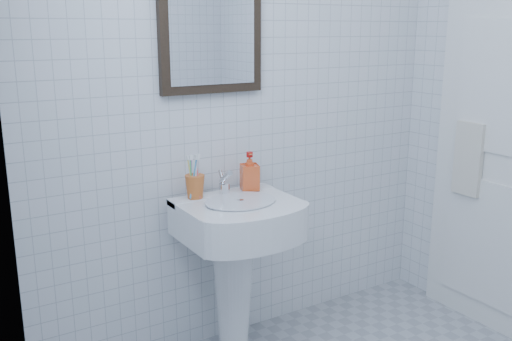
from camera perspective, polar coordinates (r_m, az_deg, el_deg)
wall_back at (r=2.74m, az=-0.72°, el=8.25°), size 2.20×0.02×2.50m
wall_left at (r=1.21m, az=-16.32°, el=0.27°), size 0.02×2.40×2.50m
washbasin at (r=2.63m, az=-2.09°, el=-8.17°), size 0.52×0.38×0.79m
faucet at (r=2.61m, az=-3.17°, el=-1.34°), size 0.05×0.11×0.12m
toothbrush_cup at (r=2.55m, az=-6.12°, el=-1.61°), size 0.11×0.11×0.11m
soap_dispenser at (r=2.66m, az=-0.64°, el=-0.07°), size 0.10×0.10×0.18m
wall_mirror at (r=2.61m, az=-4.50°, el=14.52°), size 0.50×0.04×0.62m
bathroom_door at (r=3.05m, az=23.78°, el=2.89°), size 0.04×0.80×2.00m
towel_ring at (r=3.13m, az=20.97°, el=4.34°), size 0.01×0.18×0.18m
hand_towel at (r=3.14m, az=20.46°, el=1.08°), size 0.03×0.16×0.38m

